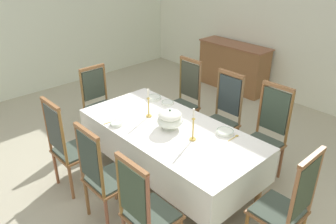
# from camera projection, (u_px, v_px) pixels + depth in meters

# --- Properties ---
(ground) EXTENTS (7.61, 6.66, 0.04)m
(ground) POSITION_uv_depth(u_px,v_px,m) (164.00, 184.00, 4.13)
(ground) COLOR #AFA88E
(back_wall) EXTENTS (7.61, 0.08, 3.17)m
(back_wall) POSITION_uv_depth(u_px,v_px,m) (317.00, 15.00, 5.45)
(back_wall) COLOR silver
(back_wall) RESTS_ON ground
(left_wall) EXTENTS (0.08, 6.66, 3.17)m
(left_wall) POSITION_uv_depth(u_px,v_px,m) (18.00, 9.00, 5.93)
(left_wall) COLOR silver
(left_wall) RESTS_ON ground
(dining_table) EXTENTS (2.19, 1.05, 0.74)m
(dining_table) POSITION_uv_depth(u_px,v_px,m) (169.00, 133.00, 3.87)
(dining_table) COLOR brown
(dining_table) RESTS_ON ground
(tablecloth) EXTENTS (2.21, 1.07, 0.42)m
(tablecloth) POSITION_uv_depth(u_px,v_px,m) (169.00, 136.00, 3.89)
(tablecloth) COLOR white
(tablecloth) RESTS_ON dining_table
(chair_south_a) EXTENTS (0.44, 0.42, 1.16)m
(chair_south_a) POSITION_uv_depth(u_px,v_px,m) (68.00, 145.00, 3.80)
(chair_south_a) COLOR brown
(chair_south_a) RESTS_ON ground
(chair_north_a) EXTENTS (0.44, 0.42, 1.17)m
(chair_north_a) POSITION_uv_depth(u_px,v_px,m) (184.00, 99.00, 4.93)
(chair_north_a) COLOR brown
(chair_north_a) RESTS_ON ground
(chair_south_b) EXTENTS (0.44, 0.42, 1.14)m
(chair_south_b) POSITION_uv_depth(u_px,v_px,m) (103.00, 175.00, 3.33)
(chair_south_b) COLOR #8B5E3C
(chair_south_b) RESTS_ON ground
(chair_north_b) EXTENTS (0.44, 0.42, 1.17)m
(chair_north_b) POSITION_uv_depth(u_px,v_px,m) (222.00, 115.00, 4.46)
(chair_north_b) COLOR brown
(chair_north_b) RESTS_ON ground
(chair_south_c) EXTENTS (0.44, 0.42, 1.13)m
(chair_south_c) POSITION_uv_depth(u_px,v_px,m) (146.00, 210.00, 2.89)
(chair_south_c) COLOR #915B33
(chair_south_c) RESTS_ON ground
(chair_north_c) EXTENTS (0.44, 0.42, 1.19)m
(chair_north_c) POSITION_uv_depth(u_px,v_px,m) (266.00, 134.00, 4.01)
(chair_north_c) COLOR olive
(chair_north_c) RESTS_ON ground
(chair_head_west) EXTENTS (0.42, 0.44, 1.07)m
(chair_head_west) POSITION_uv_depth(u_px,v_px,m) (100.00, 102.00, 4.91)
(chair_head_west) COLOR brown
(chair_head_west) RESTS_ON ground
(chair_head_east) EXTENTS (0.42, 0.44, 1.17)m
(chair_head_east) POSITION_uv_depth(u_px,v_px,m) (287.00, 206.00, 2.92)
(chair_head_east) COLOR brown
(chair_head_east) RESTS_ON ground
(soup_tureen) EXTENTS (0.30, 0.30, 0.24)m
(soup_tureen) POSITION_uv_depth(u_px,v_px,m) (170.00, 119.00, 3.78)
(soup_tureen) COLOR white
(soup_tureen) RESTS_ON tablecloth
(candlestick_west) EXTENTS (0.07, 0.07, 0.36)m
(candlestick_west) POSITION_uv_depth(u_px,v_px,m) (149.00, 106.00, 4.01)
(candlestick_west) COLOR gold
(candlestick_west) RESTS_ON tablecloth
(candlestick_east) EXTENTS (0.07, 0.07, 0.37)m
(candlestick_east) POSITION_uv_depth(u_px,v_px,m) (193.00, 127.00, 3.53)
(candlestick_east) COLOR gold
(candlestick_east) RESTS_ON tablecloth
(bowl_near_left) EXTENTS (0.20, 0.20, 0.04)m
(bowl_near_left) POSITION_uv_depth(u_px,v_px,m) (225.00, 132.00, 3.71)
(bowl_near_left) COLOR white
(bowl_near_left) RESTS_ON tablecloth
(bowl_near_right) EXTENTS (0.15, 0.15, 0.03)m
(bowl_near_right) POSITION_uv_depth(u_px,v_px,m) (116.00, 124.00, 3.88)
(bowl_near_right) COLOR white
(bowl_near_right) RESTS_ON tablecloth
(bowl_far_left) EXTENTS (0.19, 0.19, 0.04)m
(bowl_far_left) POSITION_uv_depth(u_px,v_px,m) (154.00, 98.00, 4.52)
(bowl_far_left) COLOR white
(bowl_far_left) RESTS_ON tablecloth
(bowl_far_right) EXTENTS (0.16, 0.16, 0.03)m
(bowl_far_right) POSITION_uv_depth(u_px,v_px,m) (168.00, 103.00, 4.39)
(bowl_far_right) COLOR white
(bowl_far_right) RESTS_ON tablecloth
(spoon_primary) EXTENTS (0.03, 0.18, 0.01)m
(spoon_primary) POSITION_uv_depth(u_px,v_px,m) (236.00, 137.00, 3.64)
(spoon_primary) COLOR gold
(spoon_primary) RESTS_ON tablecloth
(spoon_secondary) EXTENTS (0.03, 0.18, 0.01)m
(spoon_secondary) POSITION_uv_depth(u_px,v_px,m) (113.00, 121.00, 3.97)
(spoon_secondary) COLOR gold
(spoon_secondary) RESTS_ON tablecloth
(sideboard) EXTENTS (1.44, 0.48, 0.90)m
(sideboard) POSITION_uv_depth(u_px,v_px,m) (233.00, 66.00, 6.63)
(sideboard) COLOR brown
(sideboard) RESTS_ON ground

